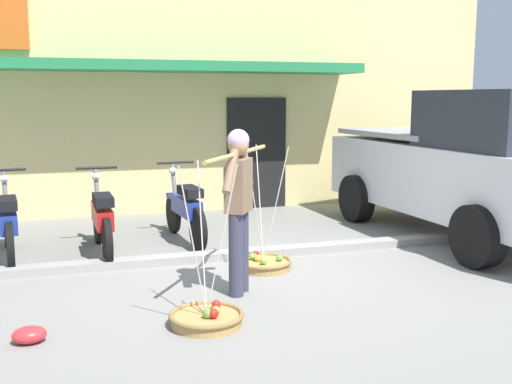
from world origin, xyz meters
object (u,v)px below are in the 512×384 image
Objects in this scene: fruit_vendor at (239,200)px; motorcycle_nearest_shop at (8,223)px; motorcycle_second_in_row at (102,220)px; parked_truck at (472,167)px; plastic_litter_bag at (29,335)px; motorcycle_third_in_row at (185,210)px; fruit_basket_right_side at (263,263)px; fruit_basket_left_side at (207,317)px.

motorcycle_nearest_shop is at bearing 137.79° from fruit_vendor.
motorcycle_second_in_row is at bearing 121.24° from fruit_vendor.
parked_truck reaches higher than plastic_litter_bag.
motorcycle_second_in_row is at bearing -162.85° from motorcycle_third_in_row.
fruit_basket_right_side is 1.79m from motorcycle_third_in_row.
motorcycle_second_in_row is 2.92m from plastic_litter_bag.
parked_truck reaches higher than motorcycle_nearest_shop.
fruit_basket_left_side reaches higher than motorcycle_nearest_shop.
plastic_litter_bag is at bearing -105.02° from motorcycle_second_in_row.
fruit_vendor is at bearing 20.14° from plastic_litter_bag.
motorcycle_nearest_shop is at bearing 174.87° from motorcycle_second_in_row.
fruit_basket_right_side is 0.30× the size of parked_truck.
fruit_basket_left_side reaches higher than motorcycle_second_in_row.
fruit_basket_left_side and fruit_basket_right_side have the same top height.
fruit_basket_right_side reaches higher than motorcycle_nearest_shop.
plastic_litter_bag is (-2.52, -1.52, -0.00)m from fruit_basket_right_side.
fruit_vendor is 2.32m from plastic_litter_bag.
motorcycle_second_in_row is at bearing 104.52° from fruit_basket_left_side.
fruit_basket_right_side is at bearing 56.55° from fruit_basket_left_side.
motorcycle_second_in_row is (-1.25, 2.06, -0.53)m from fruit_vendor.
fruit_basket_right_side is 0.80× the size of motorcycle_third_in_row.
parked_truck is (3.95, -0.97, 0.58)m from motorcycle_third_in_row.
fruit_basket_left_side reaches higher than motorcycle_third_in_row.
motorcycle_nearest_shop is at bearing 122.43° from fruit_basket_left_side.
plastic_litter_bag is at bearing -159.86° from fruit_vendor.
motorcycle_third_in_row is at bearing 166.26° from parked_truck.
fruit_vendor reaches higher than motorcycle_nearest_shop.
fruit_vendor is at bearing -87.64° from motorcycle_third_in_row.
motorcycle_third_in_row is (0.42, 3.20, 0.38)m from fruit_basket_left_side.
motorcycle_second_in_row is 6.51× the size of plastic_litter_bag.
motorcycle_nearest_shop is 1.14m from motorcycle_second_in_row.
fruit_basket_left_side is 0.80× the size of motorcycle_nearest_shop.
parked_truck is at bearing -6.52° from motorcycle_nearest_shop.
fruit_vendor reaches higher than motorcycle_third_in_row.
parked_truck reaches higher than motorcycle_third_in_row.
parked_truck reaches higher than fruit_basket_left_side.
plastic_litter_bag is (-2.00, -0.73, -0.91)m from fruit_vendor.
motorcycle_nearest_shop is 1.00× the size of motorcycle_third_in_row.
plastic_litter_bag is (-0.75, -2.80, -0.38)m from motorcycle_second_in_row.
motorcycle_second_in_row is (-0.74, 2.84, 0.38)m from fruit_basket_left_side.
motorcycle_second_in_row is 1.21m from motorcycle_third_in_row.
parked_truck is (5.10, -0.61, 0.58)m from motorcycle_second_in_row.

